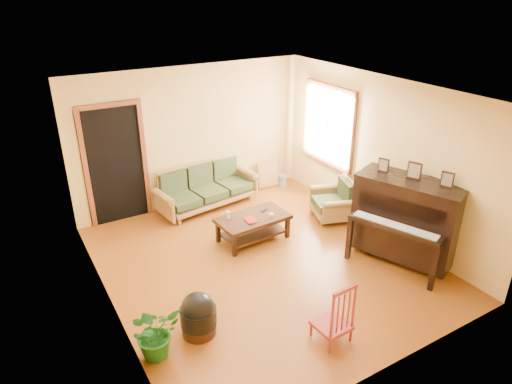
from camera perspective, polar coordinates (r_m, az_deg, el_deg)
floor at (r=7.08m, az=0.86°, el=-8.69°), size 5.00×5.00×0.00m
doorway at (r=8.20m, az=-17.09°, el=3.13°), size 1.08×0.16×2.05m
window at (r=8.60m, az=9.09°, el=8.27°), size 0.12×1.36×1.46m
sofa at (r=8.59m, az=-6.07°, el=0.65°), size 1.99×1.05×0.81m
coffee_table at (r=7.53m, az=-0.37°, el=-4.55°), size 1.20×0.70×0.42m
armchair at (r=8.25m, az=9.44°, el=-0.86°), size 0.93×0.95×0.76m
piano at (r=7.17m, az=18.17°, el=-3.45°), size 1.37×1.72×1.33m
footstool at (r=5.75m, az=-7.20°, el=-15.45°), size 0.53×0.53×0.42m
red_chair at (r=5.57m, az=9.56°, el=-14.42°), size 0.41×0.45×0.83m
leaning_frame at (r=9.42m, az=1.48°, el=2.27°), size 0.45×0.14×0.59m
ceramic_crock at (r=9.58m, az=3.32°, el=1.48°), size 0.24×0.24×0.23m
potted_plant at (r=5.49m, az=-12.49°, el=-16.75°), size 0.67×0.61×0.64m
book at (r=7.28m, az=-1.30°, el=-3.67°), size 0.19×0.25×0.02m
candle at (r=7.37m, az=-3.50°, el=-2.89°), size 0.08×0.08×0.12m
glass_jar at (r=7.43m, az=1.94°, el=-2.91°), size 0.09×0.09×0.06m
remote at (r=7.62m, az=1.02°, el=-2.31°), size 0.14×0.09×0.01m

